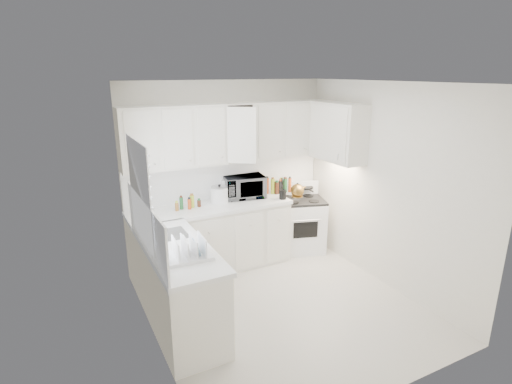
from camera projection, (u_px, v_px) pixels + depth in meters
floor at (283, 306)px, 4.85m from camera, size 3.20×3.20×0.00m
ceiling at (287, 83)px, 4.11m from camera, size 3.20×3.20×0.00m
wall_back at (228, 173)px, 5.84m from camera, size 3.00×0.00×3.00m
wall_front at (392, 262)px, 3.12m from camera, size 3.00×0.00×3.00m
wall_left at (149, 227)px, 3.82m from camera, size 0.00×3.20×3.20m
wall_right at (386, 187)px, 5.14m from camera, size 0.00×3.20×3.20m
window_blinds at (141, 192)px, 4.06m from camera, size 0.06×0.96×1.06m
lower_cabinets_back at (212, 239)px, 5.66m from camera, size 2.22×0.60×0.90m
lower_cabinets_left at (179, 289)px, 4.37m from camera, size 0.60×1.60×0.90m
countertop_back at (211, 207)px, 5.52m from camera, size 2.24×0.64×0.05m
countertop_left at (177, 249)px, 4.24m from camera, size 0.64×1.62×0.05m
backsplash_back at (228, 178)px, 5.86m from camera, size 2.98×0.02×0.55m
backsplash_left at (146, 227)px, 4.02m from camera, size 0.02×1.60×0.55m
upper_cabinets_back at (232, 161)px, 5.65m from camera, size 3.00×0.33×0.80m
upper_cabinets_right at (336, 160)px, 5.71m from camera, size 0.33×0.90×0.80m
sink at (167, 225)px, 4.49m from camera, size 0.42×0.38×0.30m
stove at (301, 218)px, 6.26m from camera, size 0.83×0.75×1.06m
tea_kettle at (297, 190)px, 5.90m from camera, size 0.30×0.27×0.23m
frying_pan at (305, 187)px, 6.35m from camera, size 0.30×0.44×0.04m
microwave at (244, 184)px, 5.83m from camera, size 0.62×0.41×0.39m
rice_cooker at (220, 193)px, 5.64m from camera, size 0.30×0.30×0.25m
paper_towel at (225, 189)px, 5.80m from camera, size 0.12×0.12×0.27m
utensil_crock at (283, 188)px, 5.75m from camera, size 0.11×0.11×0.33m
dish_rack at (188, 246)px, 3.94m from camera, size 0.46×0.36×0.24m
spice_left_0 at (175, 203)px, 5.40m from camera, size 0.06×0.06×0.13m
spice_left_1 at (182, 205)px, 5.36m from camera, size 0.06×0.06×0.13m
spice_left_2 at (186, 202)px, 5.46m from camera, size 0.06×0.06×0.13m
spice_left_3 at (193, 203)px, 5.42m from camera, size 0.06×0.06×0.13m
spice_left_4 at (196, 200)px, 5.53m from camera, size 0.06×0.06×0.13m
sauce_right_0 at (267, 187)px, 6.05m from camera, size 0.06×0.06×0.19m
sauce_right_1 at (272, 188)px, 6.02m from camera, size 0.06×0.06×0.19m
sauce_right_2 at (274, 186)px, 6.10m from camera, size 0.06×0.06×0.19m
sauce_right_3 at (279, 187)px, 6.07m from camera, size 0.06×0.06×0.19m
sauce_right_4 at (280, 185)px, 6.15m from camera, size 0.06×0.06×0.19m
sauce_right_5 at (285, 186)px, 6.12m from camera, size 0.06×0.06×0.19m
sauce_right_6 at (286, 184)px, 6.20m from camera, size 0.06×0.06×0.19m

